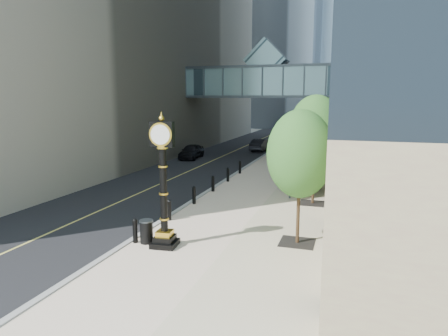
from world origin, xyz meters
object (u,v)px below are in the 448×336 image
(trash_bin, at_px, (146,232))
(car_far, at_px, (261,145))
(pedestrian, at_px, (304,181))
(car_near, at_px, (191,151))
(street_clock, at_px, (164,191))

(trash_bin, xyz_separation_m, car_far, (-1.96, 30.26, 0.19))
(pedestrian, xyz_separation_m, car_far, (-7.11, 19.96, -0.24))
(trash_bin, distance_m, car_near, 23.47)
(pedestrian, xyz_separation_m, car_near, (-12.34, 12.04, -0.21))
(trash_bin, distance_m, pedestrian, 11.52)
(street_clock, xyz_separation_m, car_near, (-8.07, 22.45, -1.57))
(pedestrian, bearing_deg, car_far, -73.03)
(car_far, bearing_deg, street_clock, 101.34)
(street_clock, relative_size, car_far, 1.25)
(trash_bin, bearing_deg, street_clock, -7.66)
(street_clock, height_order, car_near, street_clock)
(street_clock, distance_m, pedestrian, 11.34)
(street_clock, relative_size, car_near, 1.25)
(pedestrian, relative_size, car_far, 0.42)
(car_far, bearing_deg, car_near, 62.56)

